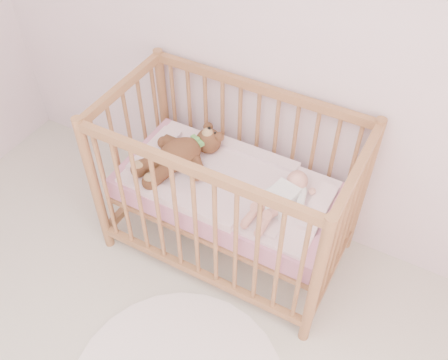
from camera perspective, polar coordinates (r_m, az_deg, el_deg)
The scene contains 6 objects.
wall_back at distance 2.48m, azimuth 8.71°, elevation 17.25°, with size 4.00×0.02×2.70m, color silver.
crib at distance 2.76m, azimuth 0.50°, elevation -1.08°, with size 1.36×0.76×1.00m, color #A47145, non-canonical shape.
mattress at distance 2.77m, azimuth 0.49°, elevation -1.29°, with size 1.22×0.62×0.13m, color pink.
blanket at distance 2.72m, azimuth 0.50°, elevation -0.22°, with size 1.10×0.58×0.06m, color #EFA5AF, non-canonical shape.
baby at distance 2.57m, azimuth 6.53°, elevation -1.77°, with size 0.24×0.50×0.12m, color white, non-canonical shape.
teddy_bear at distance 2.76m, azimuth -5.14°, elevation 2.88°, with size 0.41×0.58×0.16m, color brown, non-canonical shape.
Camera 1 is at (0.72, -0.07, 2.52)m, focal length 40.00 mm.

